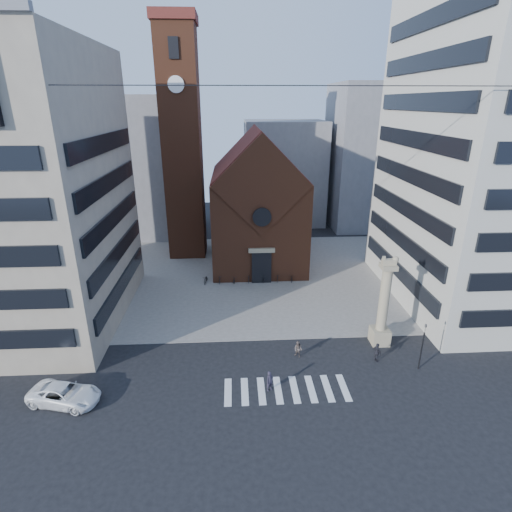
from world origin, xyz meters
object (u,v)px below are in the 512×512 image
Objects in this scene: scooter_0 at (206,279)px; pedestrian_1 at (298,349)px; pedestrian_2 at (377,352)px; traffic_light at (422,345)px; pedestrian_0 at (270,381)px; lion_column at (383,310)px; white_car at (64,394)px.

pedestrian_1 is at bearing -53.75° from scooter_0.
pedestrian_2 is 0.99× the size of scooter_0.
pedestrian_2 is at bearing 31.03° from pedestrian_1.
traffic_light is at bearing 26.63° from pedestrian_1.
traffic_light is 2.56× the size of pedestrian_0.
lion_column is 4.96× the size of scooter_0.
pedestrian_0 is 5.10m from pedestrian_1.
scooter_0 is at bearing 159.19° from pedestrian_1.
lion_column is 1.65× the size of white_car.
lion_column is 27.02m from white_car.
pedestrian_0 is (15.33, 0.50, 0.11)m from white_car.
scooter_0 is (-15.68, 16.86, -0.36)m from pedestrian_2.
pedestrian_0 reaches higher than scooter_0.
white_car is 15.34m from pedestrian_0.
lion_column is 5.01× the size of pedestrian_2.
pedestrian_0 is at bearing -66.37° from scooter_0.
white_car is 25.16m from pedestrian_2.
pedestrian_1 is (-9.88, 2.27, -1.53)m from traffic_light.
lion_column reaches higher than pedestrian_0.
pedestrian_1 is at bearing 167.05° from traffic_light.
traffic_light is 10.25m from pedestrian_1.
pedestrian_1 reaches higher than white_car.
lion_column reaches higher than traffic_light.
lion_column is 4.62m from traffic_light.
scooter_0 is (-9.01, 15.85, -0.25)m from pedestrian_1.
white_car is at bearing -166.14° from lion_column.
traffic_light is 26.24m from scooter_0.
lion_column is at bearing 51.94° from pedestrian_1.
pedestrian_2 is (9.55, 3.21, 0.03)m from pedestrian_0.
traffic_light is at bearing -63.54° from lion_column.
pedestrian_2 is at bearing -13.68° from pedestrian_0.
pedestrian_2 reaches higher than scooter_0.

